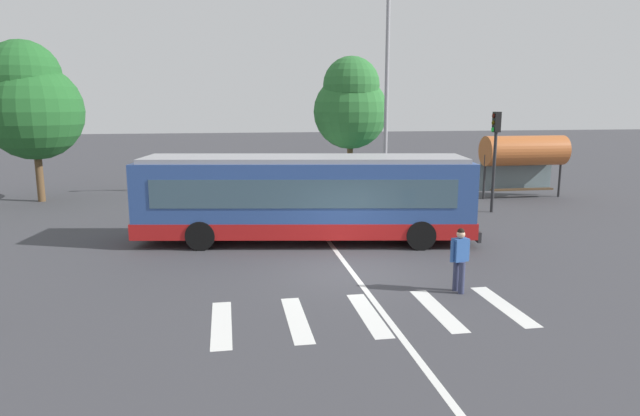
% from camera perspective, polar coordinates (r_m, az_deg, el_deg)
% --- Properties ---
extents(ground_plane, '(160.00, 160.00, 0.00)m').
position_cam_1_polar(ground_plane, '(16.51, 3.00, -6.48)').
color(ground_plane, '#3D3D42').
extents(city_transit_bus, '(12.11, 4.46, 3.06)m').
position_cam_1_polar(city_transit_bus, '(19.61, -1.56, 1.05)').
color(city_transit_bus, black).
rests_on(city_transit_bus, ground_plane).
extents(pedestrian_crossing_street, '(0.57, 0.40, 1.72)m').
position_cam_1_polar(pedestrian_crossing_street, '(14.88, 14.20, -4.86)').
color(pedestrian_crossing_street, '#333856').
rests_on(pedestrian_crossing_street, ground_plane).
extents(parked_car_blue, '(2.26, 4.66, 1.35)m').
position_cam_1_polar(parked_car_blue, '(32.21, -13.58, 3.08)').
color(parked_car_blue, black).
rests_on(parked_car_blue, ground_plane).
extents(parked_car_black, '(2.08, 4.60, 1.35)m').
position_cam_1_polar(parked_car_black, '(32.02, -8.84, 3.21)').
color(parked_car_black, black).
rests_on(parked_car_black, ground_plane).
extents(parked_car_silver, '(2.06, 4.59, 1.35)m').
position_cam_1_polar(parked_car_silver, '(32.14, -3.99, 3.34)').
color(parked_car_silver, black).
rests_on(parked_car_silver, ground_plane).
extents(parked_car_white, '(2.13, 4.61, 1.35)m').
position_cam_1_polar(parked_car_white, '(32.60, 0.93, 3.47)').
color(parked_car_white, black).
rests_on(parked_car_white, ground_plane).
extents(parked_car_teal, '(2.28, 4.66, 1.35)m').
position_cam_1_polar(parked_car_teal, '(33.00, 5.64, 3.50)').
color(parked_car_teal, black).
rests_on(parked_car_teal, ground_plane).
extents(traffic_light_far_corner, '(0.33, 0.32, 4.52)m').
position_cam_1_polar(traffic_light_far_corner, '(26.05, 17.60, 6.18)').
color(traffic_light_far_corner, '#28282B').
rests_on(traffic_light_far_corner, ground_plane).
extents(bus_stop_shelter, '(4.38, 1.54, 3.25)m').
position_cam_1_polar(bus_stop_shelter, '(30.67, 20.28, 5.45)').
color(bus_stop_shelter, '#28282B').
rests_on(bus_stop_shelter, ground_plane).
extents(twin_arm_street_lamp, '(4.63, 0.32, 10.29)m').
position_cam_1_polar(twin_arm_street_lamp, '(28.41, 6.91, 13.37)').
color(twin_arm_street_lamp, '#939399').
rests_on(twin_arm_street_lamp, ground_plane).
extents(background_tree_left, '(4.74, 4.74, 7.92)m').
position_cam_1_polar(background_tree_left, '(31.01, -27.66, 9.68)').
color(background_tree_left, brown).
rests_on(background_tree_left, ground_plane).
extents(background_tree_right, '(4.56, 4.56, 7.69)m').
position_cam_1_polar(background_tree_right, '(34.42, 3.18, 10.64)').
color(background_tree_right, brown).
rests_on(background_tree_right, ground_plane).
extents(crosswalk_painted_stripes, '(7.27, 2.80, 0.01)m').
position_cam_1_polar(crosswalk_painted_stripes, '(13.28, 5.03, -10.86)').
color(crosswalk_painted_stripes, silver).
rests_on(crosswalk_painted_stripes, ground_plane).
extents(lane_center_line, '(0.16, 24.00, 0.01)m').
position_cam_1_polar(lane_center_line, '(18.40, 1.81, -4.65)').
color(lane_center_line, silver).
rests_on(lane_center_line, ground_plane).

